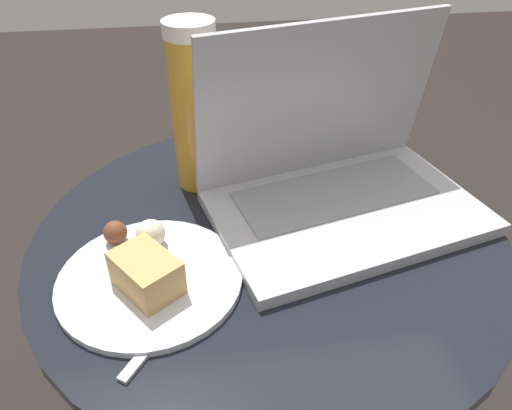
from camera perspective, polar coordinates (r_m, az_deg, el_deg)
The scene contains 5 objects.
table at distance 0.80m, azimuth 1.35°, elevation -11.34°, with size 0.66×0.66×0.56m.
laptop at distance 0.74m, azimuth 9.21°, elevation 3.51°, with size 0.43×0.33×0.26m.
beer_glass at distance 0.75m, azimuth -7.01°, elevation 10.93°, with size 0.07×0.07×0.25m.
snack_plate at distance 0.63m, azimuth -12.27°, elevation -7.52°, with size 0.23×0.23×0.06m.
fork at distance 0.60m, azimuth -8.59°, elevation -11.68°, with size 0.12×0.16×0.00m.
Camera 1 is at (-0.10, -0.54, 1.00)m, focal length 35.00 mm.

